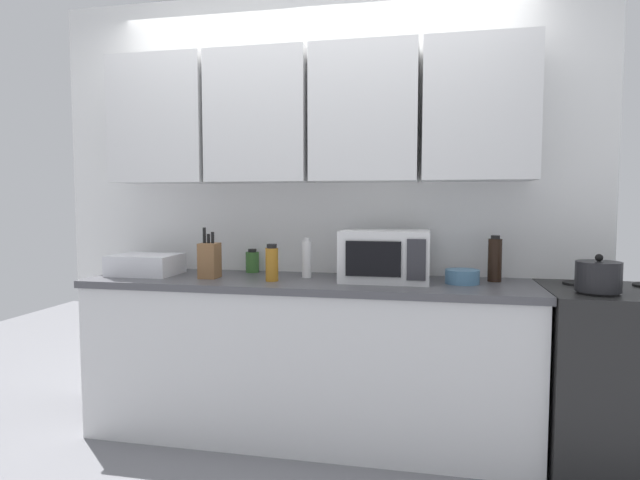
{
  "coord_description": "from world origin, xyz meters",
  "views": [
    {
      "loc": [
        0.67,
        -3.14,
        1.34
      ],
      "look_at": [
        0.07,
        -0.25,
        1.12
      ],
      "focal_mm": 29.46,
      "sensor_mm": 36.0,
      "label": 1
    }
  ],
  "objects_px": {
    "kettle": "(598,276)",
    "microwave": "(385,256)",
    "stove_range": "(622,379)",
    "bottle_soy_dark": "(495,259)",
    "bottle_green_oil": "(252,262)",
    "bottle_white_jar": "(307,259)",
    "bowl_ceramic_small": "(462,277)",
    "dish_rack": "(146,265)",
    "knife_block": "(210,260)",
    "bottle_amber_vinegar": "(272,263)"
  },
  "relations": [
    {
      "from": "bottle_amber_vinegar",
      "to": "bottle_white_jar",
      "type": "relative_size",
      "value": 0.89
    },
    {
      "from": "bowl_ceramic_small",
      "to": "bottle_white_jar",
      "type": "bearing_deg",
      "value": 176.96
    },
    {
      "from": "microwave",
      "to": "knife_block",
      "type": "distance_m",
      "value": 1.0
    },
    {
      "from": "kettle",
      "to": "dish_rack",
      "type": "distance_m",
      "value": 2.45
    },
    {
      "from": "stove_range",
      "to": "bottle_amber_vinegar",
      "type": "relative_size",
      "value": 4.46
    },
    {
      "from": "kettle",
      "to": "bottle_soy_dark",
      "type": "bearing_deg",
      "value": 145.07
    },
    {
      "from": "kettle",
      "to": "bottle_soy_dark",
      "type": "xyz_separation_m",
      "value": [
        -0.43,
        0.3,
        0.04
      ]
    },
    {
      "from": "knife_block",
      "to": "dish_rack",
      "type": "bearing_deg",
      "value": 173.07
    },
    {
      "from": "knife_block",
      "to": "bottle_amber_vinegar",
      "type": "distance_m",
      "value": 0.39
    },
    {
      "from": "kettle",
      "to": "microwave",
      "type": "xyz_separation_m",
      "value": [
        -1.02,
        0.21,
        0.06
      ]
    },
    {
      "from": "knife_block",
      "to": "kettle",
      "type": "bearing_deg",
      "value": -3.05
    },
    {
      "from": "stove_range",
      "to": "bottle_white_jar",
      "type": "height_order",
      "value": "bottle_white_jar"
    },
    {
      "from": "stove_range",
      "to": "bottle_amber_vinegar",
      "type": "xyz_separation_m",
      "value": [
        -1.8,
        -0.07,
        0.55
      ]
    },
    {
      "from": "bottle_green_oil",
      "to": "bowl_ceramic_small",
      "type": "distance_m",
      "value": 1.26
    },
    {
      "from": "kettle",
      "to": "bottle_amber_vinegar",
      "type": "distance_m",
      "value": 1.63
    },
    {
      "from": "bottle_green_oil",
      "to": "stove_range",
      "type": "bearing_deg",
      "value": -6.86
    },
    {
      "from": "stove_range",
      "to": "bottle_amber_vinegar",
      "type": "bearing_deg",
      "value": -177.65
    },
    {
      "from": "bottle_amber_vinegar",
      "to": "bottle_white_jar",
      "type": "bearing_deg",
      "value": 47.19
    },
    {
      "from": "kettle",
      "to": "dish_rack",
      "type": "relative_size",
      "value": 0.54
    },
    {
      "from": "stove_range",
      "to": "bowl_ceramic_small",
      "type": "xyz_separation_m",
      "value": [
        -0.78,
        0.05,
        0.49
      ]
    },
    {
      "from": "dish_rack",
      "to": "bottle_amber_vinegar",
      "type": "distance_m",
      "value": 0.82
    },
    {
      "from": "bottle_green_oil",
      "to": "knife_block",
      "type": "bearing_deg",
      "value": -120.35
    },
    {
      "from": "dish_rack",
      "to": "bottle_soy_dark",
      "type": "distance_m",
      "value": 2.02
    },
    {
      "from": "microwave",
      "to": "kettle",
      "type": "bearing_deg",
      "value": -11.38
    },
    {
      "from": "stove_range",
      "to": "bottle_soy_dark",
      "type": "bearing_deg",
      "value": 164.87
    },
    {
      "from": "knife_block",
      "to": "bottle_green_oil",
      "type": "height_order",
      "value": "knife_block"
    },
    {
      "from": "stove_range",
      "to": "dish_rack",
      "type": "bearing_deg",
      "value": 179.56
    },
    {
      "from": "kettle",
      "to": "microwave",
      "type": "relative_size",
      "value": 0.42
    },
    {
      "from": "bottle_green_oil",
      "to": "bowl_ceramic_small",
      "type": "relative_size",
      "value": 0.81
    },
    {
      "from": "dish_rack",
      "to": "bottle_green_oil",
      "type": "height_order",
      "value": "bottle_green_oil"
    },
    {
      "from": "microwave",
      "to": "bottle_soy_dark",
      "type": "xyz_separation_m",
      "value": [
        0.59,
        0.1,
        -0.02
      ]
    },
    {
      "from": "microwave",
      "to": "knife_block",
      "type": "xyz_separation_m",
      "value": [
        -0.99,
        -0.1,
        -0.04
      ]
    },
    {
      "from": "kettle",
      "to": "dish_rack",
      "type": "bearing_deg",
      "value": 176.26
    },
    {
      "from": "stove_range",
      "to": "kettle",
      "type": "relative_size",
      "value": 4.47
    },
    {
      "from": "stove_range",
      "to": "bowl_ceramic_small",
      "type": "relative_size",
      "value": 5.07
    },
    {
      "from": "dish_rack",
      "to": "bottle_white_jar",
      "type": "distance_m",
      "value": 0.98
    },
    {
      "from": "microwave",
      "to": "knife_block",
      "type": "height_order",
      "value": "knife_block"
    },
    {
      "from": "stove_range",
      "to": "bottle_soy_dark",
      "type": "height_order",
      "value": "bottle_soy_dark"
    },
    {
      "from": "bottle_soy_dark",
      "to": "bowl_ceramic_small",
      "type": "bearing_deg",
      "value": -147.44
    },
    {
      "from": "stove_range",
      "to": "bowl_ceramic_small",
      "type": "bearing_deg",
      "value": 176.32
    },
    {
      "from": "knife_block",
      "to": "bowl_ceramic_small",
      "type": "height_order",
      "value": "knife_block"
    },
    {
      "from": "knife_block",
      "to": "bottle_white_jar",
      "type": "xyz_separation_m",
      "value": [
        0.54,
        0.13,
        0.01
      ]
    },
    {
      "from": "stove_range",
      "to": "kettle",
      "type": "distance_m",
      "value": 0.58
    },
    {
      "from": "bottle_soy_dark",
      "to": "bottle_amber_vinegar",
      "type": "bearing_deg",
      "value": -168.8
    },
    {
      "from": "dish_rack",
      "to": "bottle_green_oil",
      "type": "distance_m",
      "value": 0.63
    },
    {
      "from": "knife_block",
      "to": "bottle_green_oil",
      "type": "distance_m",
      "value": 0.32
    },
    {
      "from": "knife_block",
      "to": "bottle_green_oil",
      "type": "bearing_deg",
      "value": 59.65
    },
    {
      "from": "dish_rack",
      "to": "stove_range",
      "type": "bearing_deg",
      "value": -0.44
    },
    {
      "from": "dish_rack",
      "to": "bowl_ceramic_small",
      "type": "bearing_deg",
      "value": 0.95
    },
    {
      "from": "kettle",
      "to": "dish_rack",
      "type": "height_order",
      "value": "kettle"
    }
  ]
}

